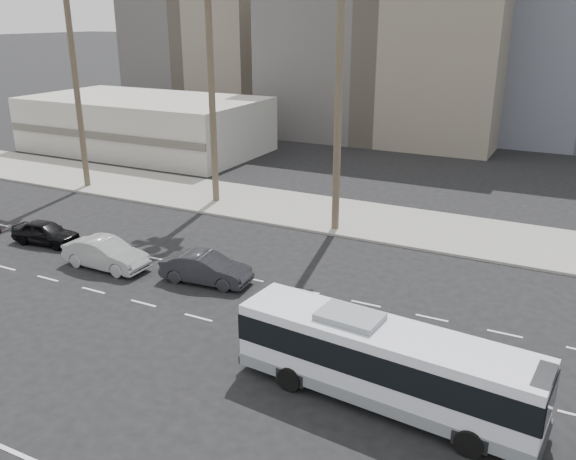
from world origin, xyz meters
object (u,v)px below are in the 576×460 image
Objects in this scene: city_bus at (384,361)px; car_b at (106,254)px; car_c at (46,232)px; car_a at (206,268)px.

car_b is (-16.30, 4.51, -0.77)m from city_bus.
car_b is at bearing -106.93° from car_c.
car_c is at bearing 79.46° from car_b.
car_b is (-5.59, -0.82, 0.03)m from car_a.
car_b is 1.18× the size of car_c.
car_a is 11.10m from car_c.
car_c is (-11.09, 0.28, -0.06)m from car_a.
car_c is at bearing 82.67° from car_a.
city_bus is at bearing -110.07° from car_c.
car_a is at bearing -97.09° from car_c.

